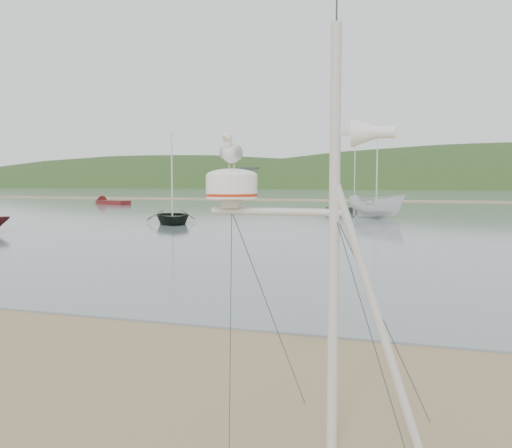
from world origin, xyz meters
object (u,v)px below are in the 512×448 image
(mast_rig, at_px, (326,334))
(sailboat_dark_mid, at_px, (370,209))
(boat_white, at_px, (377,186))
(boat_dark, at_px, (172,189))
(dinghy_red_far, at_px, (106,202))

(mast_rig, relative_size, sailboat_dark_mid, 0.82)
(boat_white, bearing_deg, sailboat_dark_mid, 35.80)
(mast_rig, height_order, sailboat_dark_mid, sailboat_dark_mid)
(boat_dark, xyz_separation_m, sailboat_dark_mid, (10.76, 16.72, -1.97))
(boat_dark, bearing_deg, mast_rig, -90.80)
(boat_white, height_order, sailboat_dark_mid, sailboat_dark_mid)
(boat_white, bearing_deg, boat_dark, 154.41)
(dinghy_red_far, bearing_deg, mast_rig, -55.12)
(sailboat_dark_mid, bearing_deg, mast_rig, -85.03)
(boat_dark, relative_size, boat_white, 0.96)
(dinghy_red_far, height_order, sailboat_dark_mid, sailboat_dark_mid)
(boat_dark, relative_size, sailboat_dark_mid, 0.71)
(boat_dark, bearing_deg, dinghy_red_far, 100.51)
(mast_rig, relative_size, dinghy_red_far, 0.84)
(boat_dark, distance_m, dinghy_red_far, 31.71)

